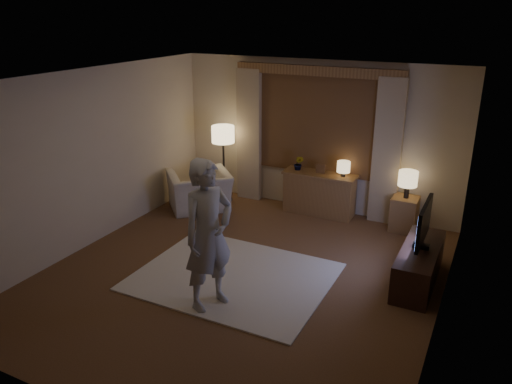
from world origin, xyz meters
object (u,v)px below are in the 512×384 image
Objects in this scene: person at (209,235)px; tv_stand at (419,265)px; sideboard at (319,195)px; side_table at (404,214)px; armchair at (200,191)px.

tv_stand is at bearing -30.35° from person.
sideboard is at bearing 18.59° from person.
tv_stand is 2.79m from person.
sideboard is 0.86× the size of tv_stand.
side_table is at bearing -1.96° from sideboard.
tv_stand is 0.77× the size of person.
person is (-0.18, -3.31, 0.58)m from sideboard.
side_table is (1.46, -0.05, -0.07)m from sideboard.
side_table is at bearing 107.51° from tv_stand.
sideboard is 1.46m from side_table.
tv_stand is at bearing 122.71° from armchair.
armchair is (-1.97, -0.75, -0.01)m from sideboard.
sideboard is at bearing 178.04° from side_table.
armchair is 4.03m from tv_stand.
side_table is (3.43, 0.70, -0.06)m from armchair.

